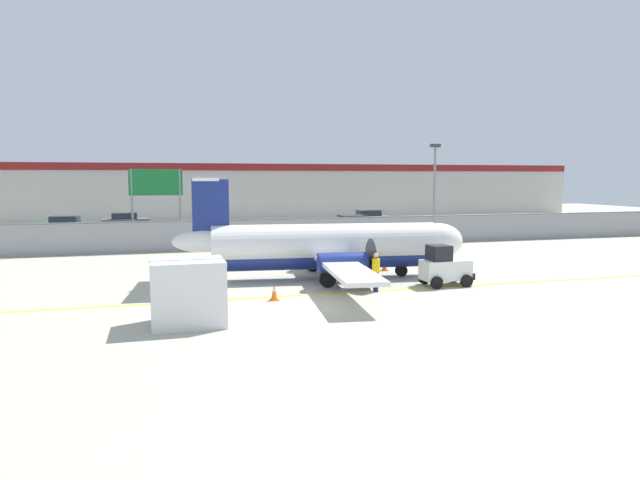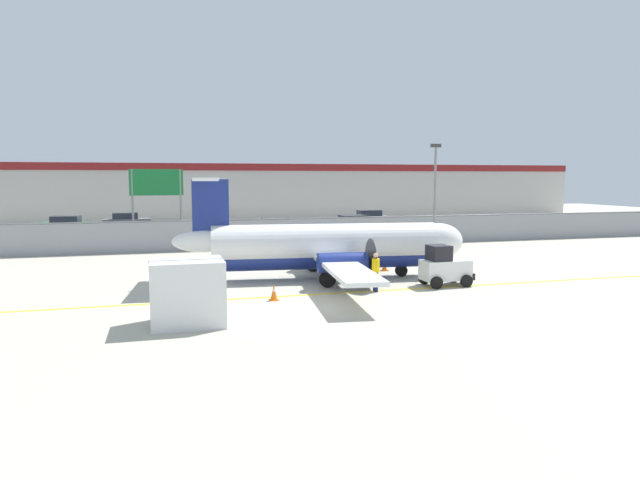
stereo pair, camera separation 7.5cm
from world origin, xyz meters
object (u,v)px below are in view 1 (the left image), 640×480
at_px(cargo_container, 188,292).
at_px(apron_light_pole, 435,186).
at_px(parked_car_4, 353,224).
at_px(highway_sign, 156,189).
at_px(traffic_cone_near_left, 384,265).
at_px(traffic_cone_near_right, 274,293).
at_px(ground_crew_worker, 376,270).
at_px(parked_car_3, 274,228).
at_px(parked_car_0, 64,225).
at_px(commuter_airplane, 331,246).
at_px(parked_car_2, 208,222).
at_px(baggage_tug, 444,267).
at_px(parked_car_1, 126,221).
at_px(parked_car_5, 367,218).

distance_m(cargo_container, apron_light_pole, 25.10).
distance_m(parked_car_4, highway_sign, 17.47).
bearing_deg(traffic_cone_near_left, traffic_cone_near_right, -141.45).
xyz_separation_m(ground_crew_worker, parked_car_3, (-0.13, 21.96, -0.06)).
bearing_deg(traffic_cone_near_left, parked_car_0, 128.44).
bearing_deg(traffic_cone_near_left, commuter_airplane, -156.83).
relative_size(ground_crew_worker, parked_car_2, 0.39).
distance_m(baggage_tug, parked_car_1, 35.68).
height_order(cargo_container, apron_light_pole, apron_light_pole).
bearing_deg(apron_light_pole, parked_car_5, 85.80).
height_order(traffic_cone_near_left, parked_car_1, parked_car_1).
relative_size(cargo_container, parked_car_0, 0.56).
bearing_deg(highway_sign, traffic_cone_near_right, -76.36).
bearing_deg(parked_car_4, traffic_cone_near_right, -119.81).
height_order(commuter_airplane, cargo_container, commuter_airplane).
distance_m(baggage_tug, apron_light_pole, 15.18).
bearing_deg(parked_car_4, cargo_container, -123.27).
bearing_deg(highway_sign, commuter_airplane, -60.68).
bearing_deg(baggage_tug, ground_crew_worker, -173.66).
bearing_deg(apron_light_pole, commuter_airplane, -136.44).
height_order(commuter_airplane, parked_car_1, commuter_airplane).
height_order(cargo_container, parked_car_3, cargo_container).
relative_size(baggage_tug, traffic_cone_near_left, 3.66).
relative_size(cargo_container, parked_car_4, 0.57).
bearing_deg(highway_sign, traffic_cone_near_left, -48.43).
bearing_deg(parked_car_1, apron_light_pole, -44.18).
bearing_deg(ground_crew_worker, baggage_tug, -170.58).
bearing_deg(parked_car_5, ground_crew_worker, 71.98).
height_order(baggage_tug, parked_car_0, baggage_tug).
bearing_deg(parked_car_0, traffic_cone_near_left, 135.04).
relative_size(ground_crew_worker, parked_car_0, 0.39).
bearing_deg(parked_car_5, baggage_tug, 77.85).
xyz_separation_m(ground_crew_worker, parked_car_2, (-4.79, 29.31, -0.06)).
height_order(baggage_tug, cargo_container, cargo_container).
xyz_separation_m(parked_car_4, apron_light_pole, (2.64, -9.80, 3.41)).
bearing_deg(cargo_container, ground_crew_worker, 23.41).
distance_m(traffic_cone_near_right, apron_light_pole, 20.72).
height_order(commuter_airplane, apron_light_pole, apron_light_pole).
height_order(parked_car_4, parked_car_5, same).
relative_size(commuter_airplane, traffic_cone_near_left, 25.12).
height_order(parked_car_1, parked_car_2, same).
height_order(parked_car_0, highway_sign, highway_sign).
height_order(ground_crew_worker, parked_car_5, same).
bearing_deg(cargo_container, parked_car_5, 60.77).
distance_m(traffic_cone_near_left, parked_car_2, 25.30).
relative_size(parked_car_2, parked_car_4, 1.02).
bearing_deg(apron_light_pole, cargo_container, -135.93).
distance_m(parked_car_1, parked_car_2, 7.89).
xyz_separation_m(parked_car_0, parked_car_2, (12.00, -0.06, 0.00)).
xyz_separation_m(ground_crew_worker, parked_car_1, (-11.97, 32.58, -0.06)).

